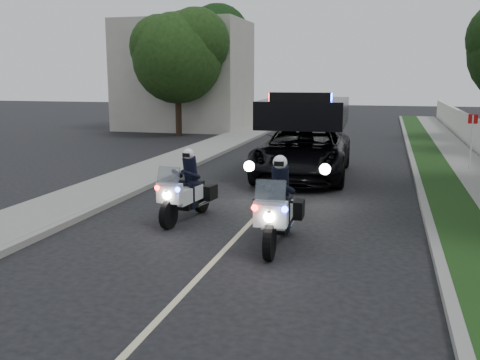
# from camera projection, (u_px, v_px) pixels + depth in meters

# --- Properties ---
(ground) EXTENTS (120.00, 120.00, 0.00)m
(ground) POSITION_uv_depth(u_px,v_px,m) (197.00, 279.00, 9.44)
(ground) COLOR black
(ground) RESTS_ON ground
(curb_right) EXTENTS (0.20, 60.00, 0.15)m
(curb_right) POSITION_uv_depth(u_px,v_px,m) (418.00, 181.00, 17.87)
(curb_right) COLOR gray
(curb_right) RESTS_ON ground
(grass_verge) EXTENTS (1.20, 60.00, 0.16)m
(grass_verge) POSITION_uv_depth(u_px,v_px,m) (440.00, 182.00, 17.69)
(grass_verge) COLOR #193814
(grass_verge) RESTS_ON ground
(curb_left) EXTENTS (0.20, 60.00, 0.15)m
(curb_left) POSITION_uv_depth(u_px,v_px,m) (182.00, 170.00, 19.96)
(curb_left) COLOR gray
(curb_left) RESTS_ON ground
(sidewalk_left) EXTENTS (2.00, 60.00, 0.16)m
(sidewalk_left) POSITION_uv_depth(u_px,v_px,m) (154.00, 169.00, 20.24)
(sidewalk_left) COLOR gray
(sidewalk_left) RESTS_ON ground
(building_far) EXTENTS (8.00, 6.00, 7.00)m
(building_far) POSITION_uv_depth(u_px,v_px,m) (185.00, 76.00, 36.01)
(building_far) COLOR #A8A396
(building_far) RESTS_ON ground
(lane_marking) EXTENTS (0.12, 50.00, 0.01)m
(lane_marking) POSITION_uv_depth(u_px,v_px,m) (293.00, 177.00, 18.93)
(lane_marking) COLOR #BFB78C
(lane_marking) RESTS_ON ground
(police_moto_left) EXTENTS (0.98, 2.13, 1.75)m
(police_moto_left) POSITION_uv_depth(u_px,v_px,m) (187.00, 220.00, 13.36)
(police_moto_left) COLOR silver
(police_moto_left) RESTS_ON ground
(police_moto_right) EXTENTS (0.83, 2.22, 1.87)m
(police_moto_right) POSITION_uv_depth(u_px,v_px,m) (278.00, 245.00, 11.33)
(police_moto_right) COLOR silver
(police_moto_right) RESTS_ON ground
(police_suv) EXTENTS (3.22, 6.58, 3.15)m
(police_suv) POSITION_uv_depth(u_px,v_px,m) (303.00, 177.00, 19.08)
(police_suv) COLOR black
(police_suv) RESTS_ON ground
(bicycle) EXTENTS (0.73, 1.76, 0.90)m
(bicycle) POSITION_uv_depth(u_px,v_px,m) (295.00, 132.00, 34.27)
(bicycle) COLOR black
(bicycle) RESTS_ON ground
(cyclist) EXTENTS (0.58, 0.41, 1.56)m
(cyclist) POSITION_uv_depth(u_px,v_px,m) (295.00, 132.00, 34.27)
(cyclist) COLOR black
(cyclist) RESTS_ON ground
(sign_post) EXTENTS (0.44, 0.44, 2.19)m
(sign_post) POSITION_uv_depth(u_px,v_px,m) (469.00, 173.00, 19.88)
(sign_post) COLOR red
(sign_post) RESTS_ON ground
(tree_left_near) EXTENTS (6.30, 6.30, 8.71)m
(tree_left_near) POSITION_uv_depth(u_px,v_px,m) (179.00, 136.00, 32.39)
(tree_left_near) COLOR #214115
(tree_left_near) RESTS_ON ground
(tree_left_far) EXTENTS (7.10, 7.10, 9.98)m
(tree_left_far) POSITION_uv_depth(u_px,v_px,m) (201.00, 125.00, 39.30)
(tree_left_far) COLOR black
(tree_left_far) RESTS_ON ground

